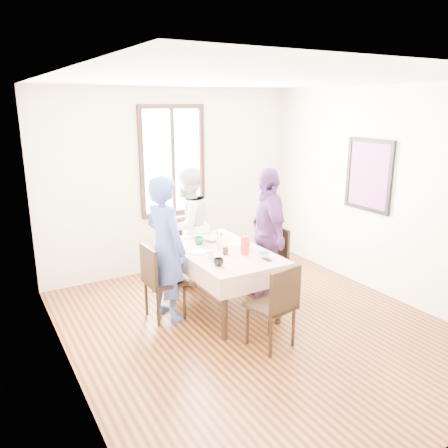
{
  "coord_description": "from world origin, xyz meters",
  "views": [
    {
      "loc": [
        -2.64,
        -3.81,
        2.49
      ],
      "look_at": [
        -0.09,
        0.56,
        1.1
      ],
      "focal_mm": 35.77,
      "sensor_mm": 36.0,
      "label": 1
    }
  ],
  "objects_px": {
    "dining_table": "(222,280)",
    "chair_left": "(165,281)",
    "chair_far": "(186,251)",
    "person_right": "(266,234)",
    "person_left": "(165,249)",
    "person_far": "(186,226)",
    "chair_near": "(271,305)",
    "chair_right": "(266,263)"
  },
  "relations": [
    {
      "from": "dining_table",
      "to": "chair_left",
      "type": "relative_size",
      "value": 1.62
    },
    {
      "from": "chair_left",
      "to": "chair_far",
      "type": "bearing_deg",
      "value": 139.25
    },
    {
      "from": "dining_table",
      "to": "chair_far",
      "type": "bearing_deg",
      "value": 90.0
    },
    {
      "from": "chair_left",
      "to": "person_right",
      "type": "bearing_deg",
      "value": 84.02
    },
    {
      "from": "person_left",
      "to": "person_far",
      "type": "bearing_deg",
      "value": -52.44
    },
    {
      "from": "dining_table",
      "to": "person_far",
      "type": "bearing_deg",
      "value": 90.0
    },
    {
      "from": "dining_table",
      "to": "person_far",
      "type": "distance_m",
      "value": 1.09
    },
    {
      "from": "dining_table",
      "to": "person_left",
      "type": "height_order",
      "value": "person_left"
    },
    {
      "from": "dining_table",
      "to": "person_far",
      "type": "xyz_separation_m",
      "value": [
        0.0,
        1.0,
        0.45
      ]
    },
    {
      "from": "chair_near",
      "to": "chair_left",
      "type": "bearing_deg",
      "value": 111.26
    },
    {
      "from": "chair_right",
      "to": "person_right",
      "type": "distance_m",
      "value": 0.4
    },
    {
      "from": "person_far",
      "to": "chair_far",
      "type": "bearing_deg",
      "value": -110.94
    },
    {
      "from": "chair_right",
      "to": "person_right",
      "type": "bearing_deg",
      "value": 85.97
    },
    {
      "from": "person_left",
      "to": "person_right",
      "type": "height_order",
      "value": "same"
    },
    {
      "from": "chair_far",
      "to": "chair_near",
      "type": "bearing_deg",
      "value": 91.62
    },
    {
      "from": "chair_right",
      "to": "person_far",
      "type": "distance_m",
      "value": 1.24
    },
    {
      "from": "chair_right",
      "to": "person_far",
      "type": "xyz_separation_m",
      "value": [
        -0.7,
        0.95,
        0.37
      ]
    },
    {
      "from": "chair_far",
      "to": "person_right",
      "type": "bearing_deg",
      "value": 126.72
    },
    {
      "from": "chair_left",
      "to": "person_far",
      "type": "xyz_separation_m",
      "value": [
        0.7,
        0.86,
        0.37
      ]
    },
    {
      "from": "chair_far",
      "to": "person_right",
      "type": "relative_size",
      "value": 0.53
    },
    {
      "from": "dining_table",
      "to": "person_right",
      "type": "xyz_separation_m",
      "value": [
        0.68,
        0.05,
        0.48
      ]
    },
    {
      "from": "chair_left",
      "to": "person_left",
      "type": "bearing_deg",
      "value": 87.84
    },
    {
      "from": "chair_right",
      "to": "chair_far",
      "type": "height_order",
      "value": "same"
    },
    {
      "from": "chair_far",
      "to": "chair_near",
      "type": "height_order",
      "value": "same"
    },
    {
      "from": "dining_table",
      "to": "person_right",
      "type": "bearing_deg",
      "value": 3.88
    },
    {
      "from": "chair_right",
      "to": "person_left",
      "type": "bearing_deg",
      "value": 82.15
    },
    {
      "from": "dining_table",
      "to": "chair_near",
      "type": "bearing_deg",
      "value": -90.0
    },
    {
      "from": "dining_table",
      "to": "person_left",
      "type": "relative_size",
      "value": 0.86
    },
    {
      "from": "chair_right",
      "to": "chair_near",
      "type": "xyz_separation_m",
      "value": [
        -0.7,
        -1.06,
        0.0
      ]
    },
    {
      "from": "chair_right",
      "to": "person_far",
      "type": "relative_size",
      "value": 0.55
    },
    {
      "from": "chair_far",
      "to": "person_far",
      "type": "relative_size",
      "value": 0.55
    },
    {
      "from": "dining_table",
      "to": "person_right",
      "type": "relative_size",
      "value": 0.86
    },
    {
      "from": "chair_left",
      "to": "chair_right",
      "type": "relative_size",
      "value": 1.0
    },
    {
      "from": "chair_right",
      "to": "person_left",
      "type": "xyz_separation_m",
      "value": [
        -1.38,
        0.09,
        0.4
      ]
    },
    {
      "from": "dining_table",
      "to": "chair_far",
      "type": "xyz_separation_m",
      "value": [
        0.0,
        1.01,
        0.08
      ]
    },
    {
      "from": "chair_left",
      "to": "chair_right",
      "type": "distance_m",
      "value": 1.4
    },
    {
      "from": "dining_table",
      "to": "chair_left",
      "type": "distance_m",
      "value": 0.72
    },
    {
      "from": "chair_far",
      "to": "person_right",
      "type": "height_order",
      "value": "person_right"
    },
    {
      "from": "person_far",
      "to": "person_right",
      "type": "xyz_separation_m",
      "value": [
        0.68,
        -0.95,
        0.03
      ]
    },
    {
      "from": "chair_near",
      "to": "person_right",
      "type": "xyz_separation_m",
      "value": [
        0.68,
        1.06,
        0.4
      ]
    },
    {
      "from": "person_right",
      "to": "chair_far",
      "type": "bearing_deg",
      "value": -128.64
    },
    {
      "from": "person_left",
      "to": "person_far",
      "type": "relative_size",
      "value": 1.03
    }
  ]
}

